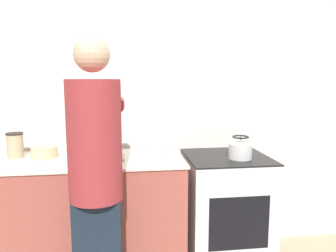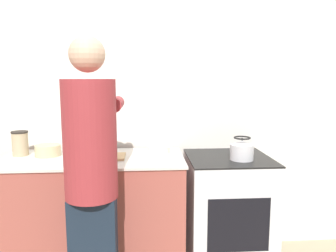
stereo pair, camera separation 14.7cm
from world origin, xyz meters
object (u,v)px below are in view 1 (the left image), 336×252
(canister_jar, at_px, (15,145))
(bowl_prep, at_px, (157,150))
(person, at_px, (96,176))
(kettle, at_px, (240,149))
(cutting_board, at_px, (97,158))
(knife, at_px, (97,157))
(oven, at_px, (226,211))

(canister_jar, bearing_deg, bowl_prep, 1.11)
(person, distance_m, kettle, 1.15)
(person, distance_m, cutting_board, 0.54)
(knife, bearing_deg, person, -96.67)
(knife, height_order, canister_jar, canister_jar)
(knife, bearing_deg, cutting_board, 74.02)
(bowl_prep, bearing_deg, kettle, -19.37)
(cutting_board, relative_size, bowl_prep, 2.20)
(person, xyz_separation_m, knife, (-0.04, 0.51, -0.01))
(knife, xyz_separation_m, canister_jar, (-0.61, 0.16, 0.07))
(canister_jar, bearing_deg, person, -45.71)
(oven, relative_size, bowl_prep, 5.06)
(person, height_order, canister_jar, person)
(kettle, bearing_deg, oven, 129.38)
(bowl_prep, xyz_separation_m, canister_jar, (-1.08, -0.02, 0.07))
(cutting_board, height_order, canister_jar, canister_jar)
(oven, height_order, person, person)
(oven, bearing_deg, bowl_prep, 166.75)
(person, height_order, knife, person)
(kettle, xyz_separation_m, canister_jar, (-1.70, 0.20, 0.04))
(kettle, relative_size, bowl_prep, 0.98)
(kettle, height_order, canister_jar, canister_jar)
(oven, relative_size, kettle, 5.17)
(cutting_board, bearing_deg, canister_jar, 167.84)
(canister_jar, bearing_deg, cutting_board, -12.16)
(oven, xyz_separation_m, cutting_board, (-1.01, -0.02, 0.48))
(person, distance_m, bowl_prep, 0.81)
(cutting_board, bearing_deg, bowl_prep, 18.47)
(person, xyz_separation_m, canister_jar, (-0.65, 0.67, 0.06))
(cutting_board, bearing_deg, oven, 1.41)
(cutting_board, distance_m, canister_jar, 0.64)
(bowl_prep, bearing_deg, oven, -13.25)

